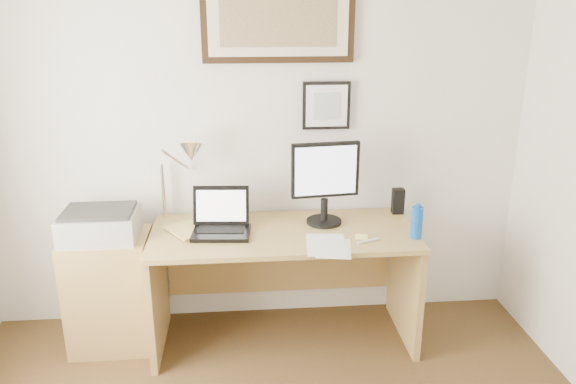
{
  "coord_description": "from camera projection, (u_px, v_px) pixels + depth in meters",
  "views": [
    {
      "loc": [
        -0.1,
        -1.5,
        2.06
      ],
      "look_at": [
        0.16,
        1.43,
        1.07
      ],
      "focal_mm": 35.0,
      "sensor_mm": 36.0,
      "label": 1
    }
  ],
  "objects": [
    {
      "name": "wall_back",
      "position": [
        255.0,
        137.0,
        3.57
      ],
      "size": [
        3.5,
        0.02,
        2.5
      ],
      "primitive_type": "cube",
      "color": "white",
      "rests_on": "ground"
    },
    {
      "name": "side_cabinet",
      "position": [
        111.0,
        291.0,
        3.48
      ],
      "size": [
        0.5,
        0.4,
        0.73
      ],
      "primitive_type": "cube",
      "color": "#A58145",
      "rests_on": "floor"
    },
    {
      "name": "water_bottle",
      "position": [
        417.0,
        223.0,
        3.27
      ],
      "size": [
        0.07,
        0.07,
        0.19
      ],
      "primitive_type": "cylinder",
      "color": "#0E4CB9",
      "rests_on": "desk"
    },
    {
      "name": "bottle_cap",
      "position": [
        418.0,
        206.0,
        3.24
      ],
      "size": [
        0.03,
        0.03,
        0.02
      ],
      "primitive_type": "cylinder",
      "color": "#0E4CB9",
      "rests_on": "water_bottle"
    },
    {
      "name": "speaker",
      "position": [
        398.0,
        201.0,
        3.66
      ],
      "size": [
        0.08,
        0.07,
        0.17
      ],
      "primitive_type": "cube",
      "rotation": [
        0.0,
        0.0,
        -0.03
      ],
      "color": "black",
      "rests_on": "desk"
    },
    {
      "name": "paper_sheet_a",
      "position": [
        333.0,
        248.0,
        3.15
      ],
      "size": [
        0.24,
        0.3,
        0.0
      ],
      "primitive_type": "cube",
      "rotation": [
        0.0,
        0.0,
        -0.17
      ],
      "color": "white",
      "rests_on": "desk"
    },
    {
      "name": "paper_sheet_b",
      "position": [
        326.0,
        245.0,
        3.2
      ],
      "size": [
        0.25,
        0.34,
        0.0
      ],
      "primitive_type": "cube",
      "rotation": [
        0.0,
        0.0,
        -0.09
      ],
      "color": "white",
      "rests_on": "desk"
    },
    {
      "name": "sticky_pad",
      "position": [
        362.0,
        237.0,
        3.29
      ],
      "size": [
        0.09,
        0.09,
        0.01
      ],
      "primitive_type": "cube",
      "rotation": [
        0.0,
        0.0,
        -0.22
      ],
      "color": "#FFEC78",
      "rests_on": "desk"
    },
    {
      "name": "marker_pen",
      "position": [
        369.0,
        241.0,
        3.24
      ],
      "size": [
        0.14,
        0.06,
        0.02
      ],
      "primitive_type": "cylinder",
      "rotation": [
        0.0,
        1.57,
        0.35
      ],
      "color": "white",
      "rests_on": "desk"
    },
    {
      "name": "book",
      "position": [
        174.0,
        235.0,
        3.32
      ],
      "size": [
        0.31,
        0.33,
        0.02
      ],
      "primitive_type": "imported",
      "rotation": [
        0.0,
        0.0,
        0.6
      ],
      "color": "tan",
      "rests_on": "desk"
    },
    {
      "name": "desk",
      "position": [
        282.0,
        260.0,
        3.55
      ],
      "size": [
        1.6,
        0.7,
        0.75
      ],
      "color": "#A58145",
      "rests_on": "floor"
    },
    {
      "name": "laptop",
      "position": [
        221.0,
        223.0,
        3.37
      ],
      "size": [
        0.36,
        0.32,
        0.26
      ],
      "color": "black",
      "rests_on": "desk"
    },
    {
      "name": "lcd_monitor",
      "position": [
        325.0,
        179.0,
        3.42
      ],
      "size": [
        0.42,
        0.22,
        0.52
      ],
      "color": "black",
      "rests_on": "desk"
    },
    {
      "name": "printer",
      "position": [
        100.0,
        224.0,
        3.32
      ],
      "size": [
        0.44,
        0.34,
        0.18
      ],
      "color": "#A5A5A8",
      "rests_on": "side_cabinet"
    },
    {
      "name": "desk_lamp",
      "position": [
        189.0,
        156.0,
        3.38
      ],
      "size": [
        0.29,
        0.27,
        0.53
      ],
      "color": "silver",
      "rests_on": "desk"
    },
    {
      "name": "picture_large",
      "position": [
        278.0,
        23.0,
        3.34
      ],
      "size": [
        0.92,
        0.04,
        0.47
      ],
      "color": "black",
      "rests_on": "wall_back"
    },
    {
      "name": "picture_small",
      "position": [
        326.0,
        106.0,
        3.52
      ],
      "size": [
        0.3,
        0.03,
        0.3
      ],
      "color": "black",
      "rests_on": "wall_back"
    }
  ]
}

